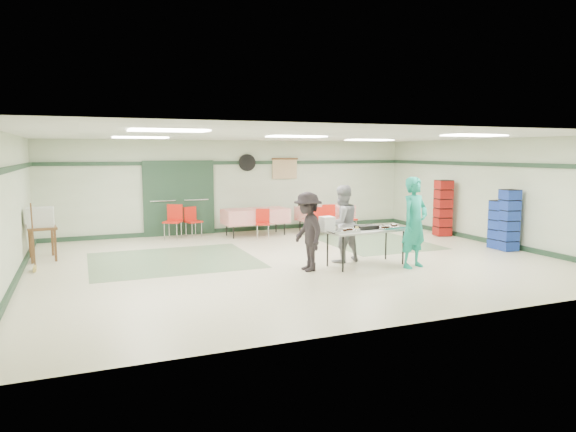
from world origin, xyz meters
name	(u,v)px	position (x,y,z in m)	size (l,w,h in m)	color
floor	(296,260)	(0.00, 0.00, 0.00)	(11.00, 11.00, 0.00)	beige
ceiling	(296,136)	(0.00, 0.00, 2.70)	(11.00, 11.00, 0.00)	silver
wall_back	(237,186)	(0.00, 4.50, 1.35)	(11.00, 11.00, 0.00)	beige
wall_front	(426,226)	(0.00, -4.50, 1.35)	(11.00, 11.00, 0.00)	beige
wall_left	(9,209)	(-5.50, 0.00, 1.35)	(9.00, 9.00, 0.00)	beige
wall_right	(494,192)	(5.50, 0.00, 1.35)	(9.00, 9.00, 0.00)	beige
trim_back	(237,163)	(0.00, 4.47, 2.05)	(11.00, 0.06, 0.10)	#1E3826
baseboard_back	(238,229)	(0.00, 4.47, 0.06)	(11.00, 0.06, 0.12)	#1E3826
trim_left	(8,169)	(-5.47, 0.00, 2.05)	(9.00, 0.06, 0.10)	#1E3826
baseboard_left	(16,281)	(-5.47, 0.00, 0.06)	(9.00, 0.06, 0.12)	#1E3826
trim_right	(494,164)	(5.47, 0.00, 2.05)	(9.00, 0.06, 0.10)	#1E3826
baseboard_right	(490,241)	(5.47, 0.00, 0.06)	(9.00, 0.06, 0.12)	#1E3826
green_patch_a	(173,260)	(-2.50, 1.00, 0.00)	(3.50, 3.00, 0.01)	slate
green_patch_b	(371,241)	(2.80, 1.50, 0.00)	(2.50, 3.50, 0.01)	slate
double_door_left	(162,199)	(-2.20, 4.44, 1.05)	(0.90, 0.06, 2.10)	gray
double_door_right	(196,198)	(-1.25, 4.44, 1.05)	(0.90, 0.06, 2.10)	gray
door_frame	(179,199)	(-1.73, 4.42, 1.05)	(2.00, 0.03, 2.15)	#1E3826
wall_fan	(247,163)	(0.30, 4.44, 2.05)	(0.50, 0.50, 0.10)	black
scroll_banner	(285,169)	(1.50, 4.44, 1.85)	(0.80, 0.02, 0.60)	tan
serving_table	(366,232)	(1.14, -1.02, 0.71)	(1.82, 0.89, 0.76)	#B9B9B3
sheet_tray_right	(389,228)	(1.68, -1.06, 0.77)	(0.62, 0.47, 0.02)	silver
sheet_tray_mid	(361,228)	(1.09, -0.91, 0.77)	(0.53, 0.41, 0.02)	silver
sheet_tray_left	(342,231)	(0.52, -1.14, 0.77)	(0.59, 0.45, 0.02)	silver
baking_pan	(367,227)	(1.18, -0.99, 0.80)	(0.45, 0.28, 0.08)	black
foam_box_stack	(327,224)	(0.29, -0.92, 0.91)	(0.26, 0.24, 0.30)	white
volunteer_teal	(415,223)	(1.96, -1.55, 0.93)	(0.68, 0.44, 1.86)	#149079
volunteer_grey	(342,224)	(0.84, -0.53, 0.83)	(0.81, 0.63, 1.66)	gray
volunteer_dark	(308,232)	(-0.18, -1.01, 0.79)	(1.02, 0.59, 1.58)	black
dining_table_a	(325,212)	(2.46, 3.56, 0.57)	(1.80, 0.99, 0.77)	red
dining_table_b	(256,216)	(0.26, 3.56, 0.57)	(1.87, 0.89, 0.77)	red
chair_a	(330,216)	(2.32, 2.99, 0.52)	(0.45, 0.45, 0.85)	red
chair_b	(320,218)	(2.00, 2.99, 0.48)	(0.46, 0.46, 0.79)	red
chair_c	(348,216)	(2.91, 2.99, 0.49)	(0.39, 0.39, 0.81)	red
chair_d	(263,221)	(0.27, 2.99, 0.49)	(0.48, 0.48, 0.81)	red
chair_loose_a	(192,219)	(-1.46, 4.04, 0.51)	(0.50, 0.50, 0.83)	red
chair_loose_b	(174,218)	(-2.00, 3.84, 0.58)	(0.60, 0.60, 0.94)	red
crate_stack_blue_a	(499,225)	(5.15, -0.59, 0.59)	(0.37, 0.37, 1.19)	navy
crate_stack_red	(443,208)	(5.15, 1.52, 0.79)	(0.41, 0.41, 1.58)	#9B130F
crate_stack_blue_b	(509,220)	(5.15, -0.89, 0.74)	(0.38, 0.38, 1.47)	navy
printer_table	(42,231)	(-5.15, 2.17, 0.64)	(0.68, 0.96, 0.74)	brown
office_printer	(40,217)	(-5.15, 2.08, 0.95)	(0.53, 0.46, 0.42)	silver
broom	(33,236)	(-5.23, 1.00, 0.70)	(0.03, 0.03, 1.35)	brown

